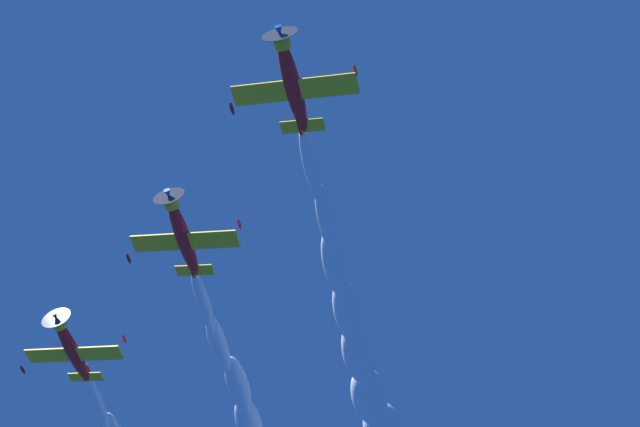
# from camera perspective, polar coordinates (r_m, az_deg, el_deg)

# --- Properties ---
(airplane_lead) EXTENTS (7.90, 7.83, 3.12)m
(airplane_lead) POSITION_cam_1_polar(r_m,az_deg,el_deg) (61.99, -1.87, 8.64)
(airplane_lead) COLOR red
(airplane_left_wingman) EXTENTS (7.88, 7.85, 3.12)m
(airplane_left_wingman) POSITION_cam_1_polar(r_m,az_deg,el_deg) (70.30, -9.07, -1.41)
(airplane_left_wingman) COLOR red
(airplane_right_wingman) EXTENTS (7.93, 7.79, 3.33)m
(airplane_right_wingman) POSITION_cam_1_polar(r_m,az_deg,el_deg) (80.38, -16.07, -8.57)
(airplane_right_wingman) COLOR red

